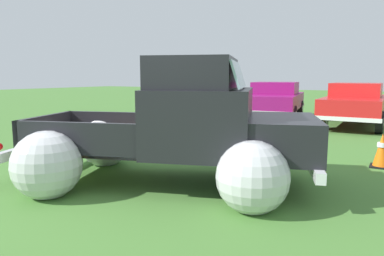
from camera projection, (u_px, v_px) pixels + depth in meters
ground_plane at (160, 182)px, 5.59m from camera, size 80.00×80.00×0.00m
vintage_pickup_truck at (184, 136)px, 5.40m from camera, size 5.00×3.86×1.96m
show_car_0 at (203, 97)px, 14.89m from camera, size 1.95×4.29×1.43m
show_car_1 at (275, 99)px, 13.73m from camera, size 2.56×4.55×1.43m
show_car_2 at (355, 103)px, 11.82m from camera, size 1.90×4.27×1.43m
spectator_1 at (216, 101)px, 8.98m from camera, size 0.48×0.48×1.79m
lane_cone_0 at (382, 151)px, 6.46m from camera, size 0.36×0.36×0.63m
lane_cone_1 at (277, 142)px, 7.36m from camera, size 0.36×0.36×0.63m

